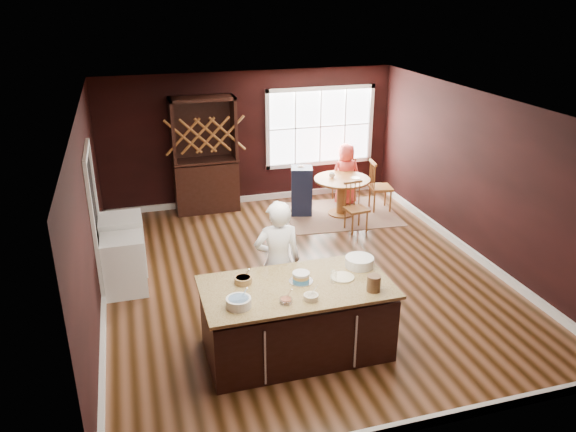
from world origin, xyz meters
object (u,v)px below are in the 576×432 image
at_px(chair_east, 381,185).
at_px(kitchen_island, 296,320).
at_px(hutch, 205,156).
at_px(dryer, 123,245).
at_px(baker, 278,262).
at_px(dining_table, 342,189).
at_px(toddler, 300,174).
at_px(high_chair, 302,190).
at_px(chair_north, 343,179).
at_px(washer, 124,265).
at_px(seated_woman, 346,174).
at_px(chair_south, 356,207).
at_px(layer_cake, 301,277).

bearing_deg(chair_east, kitchen_island, 151.30).
relative_size(hutch, dryer, 2.44).
bearing_deg(kitchen_island, dryer, 125.75).
bearing_deg(baker, dining_table, -119.38).
bearing_deg(toddler, chair_east, -11.74).
bearing_deg(baker, hutch, -81.75).
relative_size(dining_table, high_chair, 1.09).
bearing_deg(dryer, chair_east, 14.83).
height_order(chair_east, hutch, hutch).
xyz_separation_m(kitchen_island, chair_north, (2.51, 4.81, 0.04)).
height_order(baker, toddler, baker).
relative_size(kitchen_island, toddler, 8.74).
xyz_separation_m(baker, washer, (-1.96, 1.36, -0.43)).
bearing_deg(seated_woman, dining_table, 60.76).
distance_m(high_chair, hutch, 2.02).
bearing_deg(chair_south, dining_table, 82.30).
bearing_deg(chair_south, chair_east, 37.96).
distance_m(dining_table, hutch, 2.76).
bearing_deg(seated_woman, high_chair, 14.44).
bearing_deg(dryer, chair_south, 6.76).
height_order(layer_cake, chair_north, layer_cake).
xyz_separation_m(seated_woman, high_chair, (-1.04, -0.27, -0.14)).
bearing_deg(washer, seated_woman, 29.11).
distance_m(kitchen_island, washer, 2.91).
relative_size(dining_table, chair_south, 1.17).
height_order(chair_south, dryer, dryer).
bearing_deg(washer, dining_table, 25.07).
bearing_deg(hutch, dryer, -125.89).
distance_m(layer_cake, chair_north, 5.34).
bearing_deg(baker, high_chair, -108.03).
bearing_deg(chair_east, seated_woman, 54.68).
height_order(chair_east, seated_woman, seated_woman).
xyz_separation_m(baker, dryer, (-1.96, 2.00, -0.39)).
distance_m(baker, dryer, 2.83).
bearing_deg(washer, layer_cake, -44.63).
bearing_deg(chair_north, washer, 25.60).
xyz_separation_m(chair_east, chair_south, (-0.88, -0.84, -0.06)).
relative_size(baker, layer_cake, 5.89).
relative_size(kitchen_island, layer_cake, 7.76).
height_order(baker, dryer, baker).
bearing_deg(seated_woman, hutch, -9.55).
distance_m(chair_east, chair_south, 1.21).
bearing_deg(washer, baker, -34.84).
relative_size(dining_table, dryer, 1.16).
bearing_deg(high_chair, washer, -131.23).
distance_m(kitchen_island, hutch, 5.12).
height_order(baker, layer_cake, baker).
relative_size(chair_east, washer, 1.20).
height_order(dining_table, hutch, hutch).
relative_size(seated_woman, hutch, 0.56).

